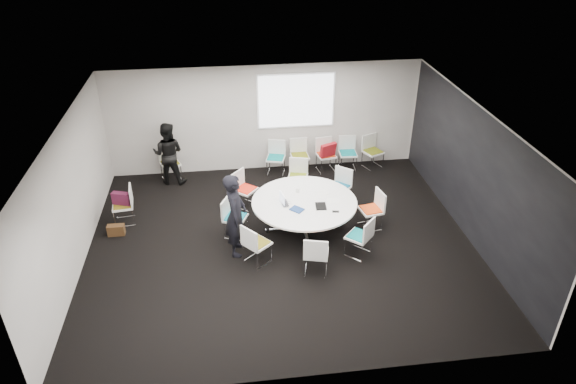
{
  "coord_description": "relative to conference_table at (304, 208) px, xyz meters",
  "views": [
    {
      "loc": [
        -0.98,
        -8.78,
        6.41
      ],
      "look_at": [
        0.2,
        0.4,
        1.0
      ],
      "focal_mm": 32.0,
      "sensor_mm": 36.0,
      "label": 1
    }
  ],
  "objects": [
    {
      "name": "chair_person_back",
      "position": [
        -3.04,
        2.73,
        -0.27
      ],
      "size": [
        0.59,
        0.58,
        0.88
      ],
      "rotation": [
        0.0,
        0.0,
        3.51
      ],
      "color": "silver",
      "rests_on": "ground"
    },
    {
      "name": "brown_bag",
      "position": [
        -4.05,
        0.32,
        -0.42
      ],
      "size": [
        0.36,
        0.16,
        0.24
      ],
      "primitive_type": "cube",
      "rotation": [
        0.0,
        0.0,
        -0.01
      ],
      "color": "#412814",
      "rests_on": "ground"
    },
    {
      "name": "chair_ring_c",
      "position": [
        0.09,
        1.57,
        -0.27
      ],
      "size": [
        0.56,
        0.55,
        0.88
      ],
      "rotation": [
        0.0,
        0.0,
        2.89
      ],
      "color": "silver",
      "rests_on": "ground"
    },
    {
      "name": "maroon_bag",
      "position": [
        -3.93,
        0.8,
        0.08
      ],
      "size": [
        0.42,
        0.26,
        0.28
      ],
      "primitive_type": "cube",
      "rotation": [
        0.0,
        0.0,
        -0.33
      ],
      "color": "#4C142E",
      "rests_on": "chair_spare_left"
    },
    {
      "name": "chair_ring_h",
      "position": [
        0.96,
        -1.03,
        -0.27
      ],
      "size": [
        0.64,
        0.64,
        0.88
      ],
      "rotation": [
        0.0,
        0.0,
        7.11
      ],
      "color": "silver",
      "rests_on": "ground"
    },
    {
      "name": "chair_spare_left",
      "position": [
        -3.92,
        0.8,
        -0.27
      ],
      "size": [
        0.5,
        0.51,
        0.88
      ],
      "rotation": [
        0.0,
        0.0,
        1.69
      ],
      "color": "silver",
      "rests_on": "ground"
    },
    {
      "name": "person_main",
      "position": [
        -1.48,
        -0.61,
        0.35
      ],
      "size": [
        0.52,
        0.7,
        1.78
      ],
      "primitive_type": "imported",
      "rotation": [
        0.0,
        0.0,
        1.42
      ],
      "color": "black",
      "rests_on": "ground"
    },
    {
      "name": "notebook_black",
      "position": [
        0.31,
        -0.27,
        0.2
      ],
      "size": [
        0.24,
        0.32,
        0.02
      ],
      "primitive_type": "cube",
      "rotation": [
        0.0,
        0.0,
        -0.08
      ],
      "color": "black",
      "rests_on": "conference_table"
    },
    {
      "name": "conference_table",
      "position": [
        0.0,
        0.0,
        0.0
      ],
      "size": [
        2.25,
        2.25,
        0.73
      ],
      "color": "silver",
      "rests_on": "ground"
    },
    {
      "name": "person_back",
      "position": [
        -3.03,
        2.56,
        0.26
      ],
      "size": [
        0.89,
        0.75,
        1.61
      ],
      "primitive_type": "imported",
      "rotation": [
        0.0,
        0.0,
        2.94
      ],
      "color": "black",
      "rests_on": "ground"
    },
    {
      "name": "chair_back_c",
      "position": [
        1.0,
        2.69,
        -0.27
      ],
      "size": [
        0.53,
        0.52,
        0.88
      ],
      "rotation": [
        0.0,
        0.0,
        3.31
      ],
      "color": "silver",
      "rests_on": "ground"
    },
    {
      "name": "chair_ring_d",
      "position": [
        -1.21,
        1.15,
        -0.27
      ],
      "size": [
        0.64,
        0.64,
        0.88
      ],
      "rotation": [
        0.0,
        0.0,
        4.02
      ],
      "color": "silver",
      "rests_on": "ground"
    },
    {
      "name": "chair_back_e",
      "position": [
        2.28,
        2.73,
        -0.27
      ],
      "size": [
        0.6,
        0.59,
        0.88
      ],
      "rotation": [
        0.0,
        0.0,
        3.55
      ],
      "color": "silver",
      "rests_on": "ground"
    },
    {
      "name": "chair_back_b",
      "position": [
        0.31,
        2.72,
        -0.27
      ],
      "size": [
        0.47,
        0.46,
        0.88
      ],
      "rotation": [
        0.0,
        0.0,
        3.18
      ],
      "color": "silver",
      "rests_on": "ground"
    },
    {
      "name": "projection_screen",
      "position": [
        0.24,
        3.02,
        1.31
      ],
      "size": [
        1.9,
        0.03,
        1.35
      ],
      "primitive_type": "cube",
      "color": "white",
      "rests_on": "room_shell"
    },
    {
      "name": "chair_ring_a",
      "position": [
        1.47,
        -0.1,
        -0.27
      ],
      "size": [
        0.53,
        0.54,
        0.88
      ],
      "rotation": [
        0.0,
        0.0,
        1.76
      ],
      "color": "silver",
      "rests_on": "ground"
    },
    {
      "name": "phone",
      "position": [
        0.57,
        -0.5,
        0.19
      ],
      "size": [
        0.15,
        0.09,
        0.01
      ],
      "primitive_type": "cube",
      "rotation": [
        0.0,
        0.0,
        -0.17
      ],
      "color": "black",
      "rests_on": "conference_table"
    },
    {
      "name": "tablet_folio",
      "position": [
        -0.21,
        -0.33,
        0.2
      ],
      "size": [
        0.33,
        0.32,
        0.03
      ],
      "primitive_type": "cube",
      "rotation": [
        0.0,
        0.0,
        -0.77
      ],
      "color": "navy",
      "rests_on": "conference_table"
    },
    {
      "name": "chair_ring_f",
      "position": [
        -1.11,
        -1.01,
        -0.27
      ],
      "size": [
        0.64,
        0.64,
        0.88
      ],
      "rotation": [
        0.0,
        0.0,
        5.42
      ],
      "color": "silver",
      "rests_on": "ground"
    },
    {
      "name": "papers_front",
      "position": [
        0.63,
        -0.07,
        0.19
      ],
      "size": [
        0.35,
        0.28,
        0.0
      ],
      "primitive_type": "cube",
      "rotation": [
        0.0,
        0.0,
        -0.28
      ],
      "color": "white",
      "rests_on": "conference_table"
    },
    {
      "name": "laptop",
      "position": [
        -0.38,
        -0.06,
        0.2
      ],
      "size": [
        0.22,
        0.32,
        0.02
      ],
      "primitive_type": "imported",
      "rotation": [
        0.0,
        0.0,
        1.67
      ],
      "color": "#333338",
      "rests_on": "conference_table"
    },
    {
      "name": "chair_ring_b",
      "position": [
        0.99,
        0.97,
        -0.27
      ],
      "size": [
        0.64,
        0.64,
        0.88
      ],
      "rotation": [
        0.0,
        0.0,
        2.42
      ],
      "color": "silver",
      "rests_on": "ground"
    },
    {
      "name": "chair_ring_g",
      "position": [
        0.0,
        -1.48,
        -0.27
      ],
      "size": [
        0.56,
        0.55,
        0.88
      ],
      "rotation": [
        0.0,
        0.0,
        6.03
      ],
      "color": "silver",
      "rests_on": "ground"
    },
    {
      "name": "chair_back_a",
      "position": [
        -0.33,
        2.68,
        -0.27
      ],
      "size": [
        0.56,
        0.55,
        0.88
      ],
      "rotation": [
        0.0,
        0.0,
        2.87
      ],
      "color": "silver",
      "rests_on": "ground"
    },
    {
      "name": "red_jacket",
      "position": [
        1.01,
        2.47,
        0.16
      ],
      "size": [
        0.47,
        0.33,
        0.36
      ],
      "primitive_type": "cube",
      "rotation": [
        0.17,
        0.0,
        0.42
      ],
      "color": "maroon",
      "rests_on": "chair_back_c"
    },
    {
      "name": "laptop_lid",
      "position": [
        -0.48,
        -0.04,
        0.32
      ],
      "size": [
        0.08,
        0.3,
        0.22
      ],
      "primitive_type": "cube",
      "rotation": [
        0.0,
        0.0,
        1.8
      ],
      "color": "silver",
      "rests_on": "conference_table"
    },
    {
      "name": "chair_ring_e",
      "position": [
        -1.49,
        -0.03,
        -0.27
      ],
      "size": [
        0.6,
        0.6,
        0.88
      ],
      "rotation": [
        0.0,
        0.0,
        4.3
      ],
      "color": "silver",
      "rests_on": "ground"
    },
    {
      "name": "papers_right",
      "position": [
        0.44,
        0.26,
        0.19
      ],
      "size": [
        0.37,
        0.34,
        0.0
      ],
      "primitive_type": "cube",
      "rotation": [
        0.0,
        0.0,
        0.58
      ],
      "color": "white",
      "rests_on": "conference_table"
    },
    {
      "name": "chair_back_d",
      "position": [
        1.6,
        2.72,
        -0.27
      ],
      "size": [
        0.48,
        0.47,
        0.88
      ],
      "rotation": [
        0.0,
        0.0,
        3.09
      ],
      "color": "silver",
      "rests_on": "ground"
    },
    {
      "name": "cup",
      "position": [
        -0.09,
        0.41,
        0.23
      ],
      "size": [
        0.08,
        0.08,
        0.09
      ],
      "primitive_type": "cylinder",
      "color": "white",
      "rests_on": "conference_table"
    },
    {
      "name": "room_shell",
      "position": [
        -0.46,
        -0.44,
        0.86
      ],
      "size": [
        8.08,
        7.08,
        2.88
      ],
      "color": "black",
      "rests_on": "ground"
    }
  ]
}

